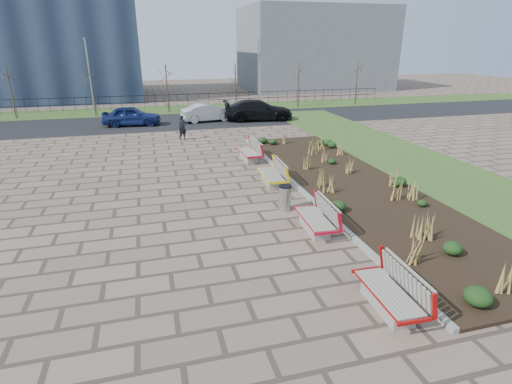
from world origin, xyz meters
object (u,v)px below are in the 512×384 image
object	(u,v)px
bench_b	(315,217)
car_black	(258,110)
bench_d	(248,151)
car_blue	(132,116)
lamp_west	(90,79)
lamp_east	(258,75)
car_silver	(208,113)
pedestrian	(182,128)
litter_bin	(285,198)
bench_a	(388,290)
bench_c	(271,173)

from	to	relation	value
bench_b	car_black	world-z (taller)	car_black
bench_d	car_blue	xyz separation A→B (m)	(-5.97, 11.19, 0.22)
lamp_west	bench_d	bearing A→B (deg)	-60.66
lamp_east	car_silver	bearing A→B (deg)	-139.16
pedestrian	lamp_east	distance (m)	13.22
litter_bin	pedestrian	size ratio (longest dim) A/B	0.60
pedestrian	car_black	size ratio (longest dim) A/B	0.28
bench_b	lamp_east	xyz separation A→B (m)	(5.00, 24.65, 2.54)
bench_a	bench_c	distance (m)	8.88
car_blue	bench_d	bearing A→B (deg)	-147.43
car_blue	car_black	distance (m)	9.52
bench_b	car_silver	world-z (taller)	car_silver
bench_d	bench_c	bearing A→B (deg)	-92.70
bench_a	lamp_west	world-z (taller)	lamp_west
pedestrian	bench_b	bearing A→B (deg)	-102.94
bench_a	lamp_east	distance (m)	29.37
bench_a	bench_d	size ratio (longest dim) A/B	1.00
car_silver	lamp_east	size ratio (longest dim) A/B	0.67
bench_d	lamp_west	size ratio (longest dim) A/B	0.35
lamp_west	lamp_east	distance (m)	14.00
bench_a	bench_b	world-z (taller)	same
car_silver	bench_d	bearing A→B (deg)	174.02
bench_c	car_blue	xyz separation A→B (m)	(-5.97, 15.13, 0.22)
pedestrian	lamp_east	bearing A→B (deg)	28.97
litter_bin	lamp_east	size ratio (longest dim) A/B	0.15
bench_c	lamp_west	world-z (taller)	lamp_west
lamp_west	car_black	bearing A→B (deg)	-22.30
car_black	bench_b	bearing A→B (deg)	176.28
pedestrian	bench_c	bearing A→B (deg)	-97.67
bench_d	litter_bin	bearing A→B (deg)	-95.73
pedestrian	car_silver	xyz separation A→B (m)	(2.46, 5.79, -0.08)
bench_a	pedestrian	xyz separation A→B (m)	(-2.82, 18.42, 0.27)
litter_bin	pedestrian	world-z (taller)	pedestrian
car_blue	car_silver	size ratio (longest dim) A/B	1.02
bench_a	bench_c	xyz separation A→B (m)	(0.00, 8.88, 0.00)
car_blue	lamp_east	bearing A→B (deg)	-61.75
bench_c	car_blue	world-z (taller)	car_blue
bench_a	car_black	distance (m)	23.95
bench_a	bench_b	size ratio (longest dim) A/B	1.00
bench_a	bench_b	bearing A→B (deg)	92.10
bench_d	bench_a	bearing A→B (deg)	-92.70
bench_b	lamp_west	world-z (taller)	lamp_west
pedestrian	lamp_east	xyz separation A→B (m)	(7.82, 10.42, 2.27)
bench_d	pedestrian	bearing A→B (deg)	114.04
bench_c	lamp_east	world-z (taller)	lamp_east
bench_d	lamp_east	bearing A→B (deg)	69.96
pedestrian	bench_a	bearing A→B (deg)	-105.44
bench_a	bench_b	distance (m)	4.18
bench_b	bench_c	distance (m)	4.70
lamp_west	lamp_east	world-z (taller)	same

